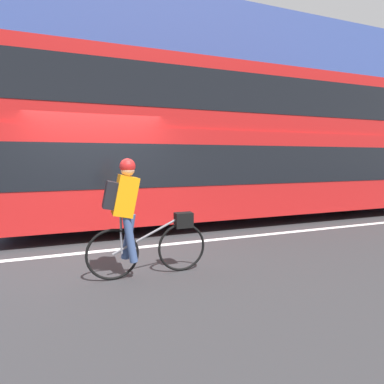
% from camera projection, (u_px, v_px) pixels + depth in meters
% --- Properties ---
extents(ground_plane, '(80.00, 80.00, 0.00)m').
position_uv_depth(ground_plane, '(102.00, 249.00, 5.53)').
color(ground_plane, '#2D2D30').
extents(road_center_line, '(50.00, 0.14, 0.01)m').
position_uv_depth(road_center_line, '(102.00, 251.00, 5.38)').
color(road_center_line, silver).
rests_on(road_center_line, ground_plane).
extents(sidewalk_curb, '(60.00, 1.66, 0.11)m').
position_uv_depth(sidewalk_curb, '(93.00, 204.00, 10.67)').
color(sidewalk_curb, '#A8A399').
rests_on(sidewalk_curb, ground_plane).
extents(building_facade, '(60.00, 0.30, 8.34)m').
position_uv_depth(building_facade, '(88.00, 91.00, 11.12)').
color(building_facade, '#33478C').
rests_on(building_facade, ground_plane).
extents(bus, '(11.61, 2.43, 3.80)m').
position_uv_depth(bus, '(246.00, 142.00, 8.04)').
color(bus, black).
rests_on(bus, ground_plane).
extents(cyclist_on_bike, '(1.71, 0.32, 1.66)m').
position_uv_depth(cyclist_on_bike, '(135.00, 215.00, 4.12)').
color(cyclist_on_bike, black).
rests_on(cyclist_on_bike, ground_plane).
extents(trash_bin, '(0.59, 0.59, 0.92)m').
position_uv_depth(trash_bin, '(258.00, 184.00, 12.82)').
color(trash_bin, '#262628').
rests_on(trash_bin, sidewalk_curb).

